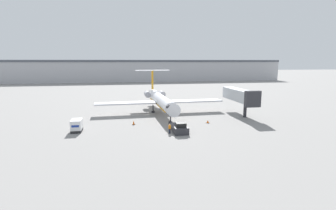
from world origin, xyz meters
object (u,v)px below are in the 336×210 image
at_px(luggage_cart, 77,126).
at_px(traffic_cone_left, 134,123).
at_px(airplane_main, 160,100).
at_px(traffic_cone_right, 208,122).
at_px(pushback_tug, 179,128).
at_px(jet_bridge, 240,96).
at_px(worker_near_tug, 170,128).

relative_size(luggage_cart, traffic_cone_left, 3.47).
relative_size(airplane_main, traffic_cone_right, 46.28).
height_order(pushback_tug, luggage_cart, luggage_cart).
bearing_deg(traffic_cone_left, jet_bridge, 12.33).
height_order(luggage_cart, traffic_cone_left, luggage_cart).
height_order(pushback_tug, traffic_cone_left, pushback_tug).
height_order(traffic_cone_left, traffic_cone_right, traffic_cone_left).
bearing_deg(worker_near_tug, luggage_cart, 165.81).
height_order(luggage_cart, traffic_cone_right, luggage_cart).
bearing_deg(luggage_cart, airplane_main, 40.10).
xyz_separation_m(pushback_tug, traffic_cone_left, (-7.57, 6.89, -0.32)).
distance_m(traffic_cone_left, traffic_cone_right, 14.68).
bearing_deg(traffic_cone_left, airplane_main, 57.70).
bearing_deg(jet_bridge, pushback_tug, -143.99).
distance_m(pushback_tug, traffic_cone_left, 10.24).
relative_size(traffic_cone_left, traffic_cone_right, 1.25).
xyz_separation_m(airplane_main, worker_near_tug, (-1.09, -18.18, -2.32)).
bearing_deg(jet_bridge, traffic_cone_left, -167.67).
xyz_separation_m(luggage_cart, traffic_cone_right, (24.66, 2.19, -0.79)).
relative_size(worker_near_tug, jet_bridge, 0.12).
bearing_deg(worker_near_tug, traffic_cone_right, 34.79).
bearing_deg(worker_near_tug, traffic_cone_left, 127.92).
height_order(airplane_main, traffic_cone_right, airplane_main).
height_order(airplane_main, worker_near_tug, airplane_main).
relative_size(airplane_main, worker_near_tug, 18.01).
relative_size(luggage_cart, worker_near_tug, 1.69).
relative_size(traffic_cone_left, jet_bridge, 0.06).
xyz_separation_m(luggage_cart, worker_near_tug, (15.77, -3.99, -0.20)).
bearing_deg(pushback_tug, luggage_cart, 168.73).
height_order(luggage_cart, worker_near_tug, luggage_cart).
xyz_separation_m(airplane_main, luggage_cart, (-16.86, -14.19, -2.12)).
xyz_separation_m(traffic_cone_right, jet_bridge, (9.75, 6.53, 4.17)).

